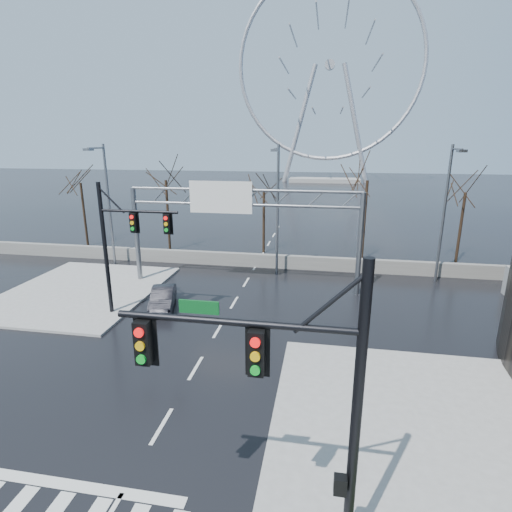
% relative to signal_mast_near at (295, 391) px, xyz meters
% --- Properties ---
extents(ground, '(260.00, 260.00, 0.00)m').
position_rel_signal_mast_near_xyz_m(ground, '(-5.14, 4.04, -4.87)').
color(ground, black).
rests_on(ground, ground).
extents(sidewalk_right_ext, '(12.00, 10.00, 0.15)m').
position_rel_signal_mast_near_xyz_m(sidewalk_right_ext, '(4.86, 6.04, -4.80)').
color(sidewalk_right_ext, gray).
rests_on(sidewalk_right_ext, ground).
extents(sidewalk_far, '(10.00, 12.00, 0.15)m').
position_rel_signal_mast_near_xyz_m(sidewalk_far, '(-16.14, 16.04, -4.80)').
color(sidewalk_far, gray).
rests_on(sidewalk_far, ground).
extents(barrier_wall, '(52.00, 0.50, 1.10)m').
position_rel_signal_mast_near_xyz_m(barrier_wall, '(-5.14, 24.04, -4.32)').
color(barrier_wall, slate).
rests_on(barrier_wall, ground).
extents(signal_mast_near, '(5.52, 0.41, 8.00)m').
position_rel_signal_mast_near_xyz_m(signal_mast_near, '(0.00, 0.00, 0.00)').
color(signal_mast_near, black).
rests_on(signal_mast_near, ground).
extents(signal_mast_far, '(4.72, 0.41, 8.00)m').
position_rel_signal_mast_near_xyz_m(signal_mast_far, '(-11.01, 13.00, -0.04)').
color(signal_mast_far, black).
rests_on(signal_mast_far, ground).
extents(sign_gantry, '(16.36, 0.40, 7.60)m').
position_rel_signal_mast_near_xyz_m(sign_gantry, '(-5.52, 19.00, 0.31)').
color(sign_gantry, slate).
rests_on(sign_gantry, ground).
extents(streetlight_left, '(0.50, 2.55, 10.00)m').
position_rel_signal_mast_near_xyz_m(streetlight_left, '(-17.14, 22.20, 1.01)').
color(streetlight_left, slate).
rests_on(streetlight_left, ground).
extents(streetlight_mid, '(0.50, 2.55, 10.00)m').
position_rel_signal_mast_near_xyz_m(streetlight_mid, '(-3.14, 22.20, 1.01)').
color(streetlight_mid, slate).
rests_on(streetlight_mid, ground).
extents(streetlight_right, '(0.50, 2.55, 10.00)m').
position_rel_signal_mast_near_xyz_m(streetlight_right, '(8.86, 22.20, 1.01)').
color(streetlight_right, slate).
rests_on(streetlight_right, ground).
extents(tree_far_left, '(3.50, 3.50, 7.00)m').
position_rel_signal_mast_near_xyz_m(tree_far_left, '(-23.14, 28.04, 0.70)').
color(tree_far_left, black).
rests_on(tree_far_left, ground).
extents(tree_left, '(3.75, 3.75, 7.50)m').
position_rel_signal_mast_near_xyz_m(tree_left, '(-14.14, 27.54, 1.10)').
color(tree_left, black).
rests_on(tree_left, ground).
extents(tree_center, '(3.25, 3.25, 6.50)m').
position_rel_signal_mast_near_xyz_m(tree_center, '(-5.14, 28.54, 0.30)').
color(tree_center, black).
rests_on(tree_center, ground).
extents(tree_right, '(3.90, 3.90, 7.80)m').
position_rel_signal_mast_near_xyz_m(tree_right, '(3.86, 27.54, 1.34)').
color(tree_right, black).
rests_on(tree_right, ground).
extents(tree_far_right, '(3.40, 3.40, 6.80)m').
position_rel_signal_mast_near_xyz_m(tree_far_right, '(11.86, 28.04, 0.54)').
color(tree_far_right, black).
rests_on(tree_far_right, ground).
extents(ferris_wheel, '(45.00, 6.00, 50.91)m').
position_rel_signal_mast_near_xyz_m(ferris_wheel, '(-0.14, 99.04, 21.26)').
color(ferris_wheel, gray).
rests_on(ferris_wheel, ground).
extents(car, '(2.37, 4.14, 1.29)m').
position_rel_signal_mast_near_xyz_m(car, '(-9.40, 14.46, -4.23)').
color(car, black).
rests_on(car, ground).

